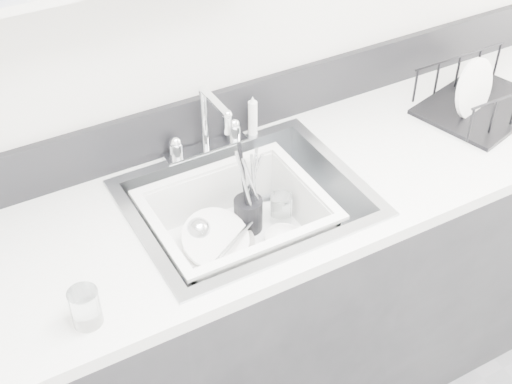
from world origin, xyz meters
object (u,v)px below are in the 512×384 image
wash_tub (237,227)px  sink (247,223)px  dish_rack (485,90)px  counter_run (248,310)px

wash_tub → sink: bearing=21.3°
wash_tub → dish_rack: dish_rack is taller
dish_rack → counter_run: bearing=166.8°
counter_run → wash_tub: size_ratio=6.74×
sink → wash_tub: bearing=-158.7°
wash_tub → dish_rack: bearing=2.7°
sink → dish_rack: dish_rack is taller
sink → dish_rack: 0.89m
sink → wash_tub: size_ratio=1.35×
counter_run → wash_tub: bearing=-158.7°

